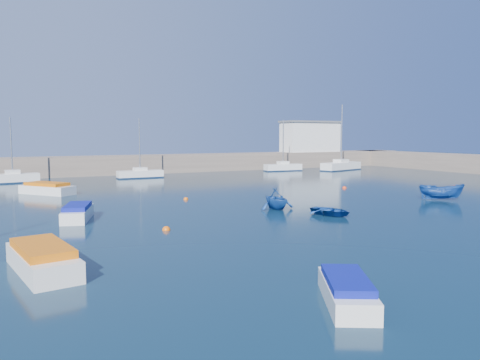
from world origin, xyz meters
name	(u,v)px	position (x,y,z in m)	size (l,w,h in m)	color
ground	(358,231)	(0.00, 0.00, 0.00)	(220.00, 220.00, 0.00)	#0C2436
back_wall	(139,164)	(0.00, 46.00, 1.30)	(96.00, 4.50, 2.60)	#6F6155
right_arm	(433,161)	(44.00, 32.00, 1.30)	(4.50, 32.00, 2.60)	#6F6155
harbor_office	(310,137)	(30.00, 46.00, 5.10)	(10.00, 4.00, 5.00)	silver
sailboat_5	(13,178)	(-16.59, 38.95, 0.60)	(5.67, 1.90, 7.50)	silver
sailboat_6	(140,174)	(-1.93, 38.54, 0.54)	(5.75, 1.62, 7.58)	silver
sailboat_7	(283,167)	(20.75, 40.17, 0.59)	(5.96, 2.15, 7.77)	silver
sailboat_8	(341,166)	(29.66, 37.29, 0.68)	(8.10, 4.19, 10.20)	silver
motorboat_0	(42,259)	(-16.66, -0.27, 0.54)	(2.53, 5.34, 1.15)	silver
motorboat_1	(78,213)	(-13.63, 11.20, 0.48)	(2.66, 4.44, 1.03)	silver
motorboat_2	(47,189)	(-14.08, 26.38, 0.52)	(4.75, 5.38, 1.10)	silver
motorboat_3	(347,291)	(-8.20, -8.64, 0.43)	(3.11, 4.05, 0.91)	silver
dinghy_center	(331,211)	(1.99, 5.00, 0.31)	(2.13, 2.98, 0.62)	navy
dinghy_left	(276,199)	(0.09, 9.01, 0.79)	(2.58, 2.99, 1.57)	navy
dinghy_right	(441,192)	(15.07, 6.72, 0.69)	(1.34, 3.58, 1.38)	navy
buoy_0	(166,230)	(-9.61, 5.38, 0.00)	(0.48, 0.48, 0.48)	#DB580B
buoy_1	(344,188)	(13.61, 17.39, 0.00)	(0.44, 0.44, 0.44)	red
buoy_2	(452,194)	(19.30, 8.99, 0.00)	(0.46, 0.46, 0.46)	#DB580B
buoy_3	(186,200)	(-3.98, 16.95, 0.00)	(0.42, 0.42, 0.42)	#DB580B
buoy_4	(455,187)	(24.48, 12.73, 0.00)	(0.42, 0.42, 0.42)	red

